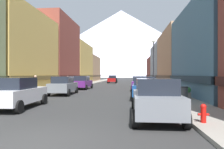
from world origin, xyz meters
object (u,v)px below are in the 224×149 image
Objects in this scene: car_right_0 at (155,99)px; car_driving_1 at (112,79)px; car_left_0 at (17,93)px; car_driving_0 at (112,79)px; potted_plant_1 at (188,93)px; streetlamp_right at (154,57)px; car_right_2 at (140,83)px; fire_hydrant_near at (203,113)px; trash_bin_right at (184,94)px; pedestrian_0 at (67,82)px; pedestrian_1 at (35,85)px; car_left_1 at (63,85)px; potted_plant_0 at (167,85)px; car_right_1 at (144,88)px; car_left_2 at (82,82)px.

car_driving_1 is at bearing 97.97° from car_right_0.
car_left_0 is 36.71m from car_driving_0.
car_right_0 is 4.99× the size of potted_plant_1.
streetlamp_right is at bearing -73.67° from car_driving_0.
car_right_2 reaches higher than fire_hydrant_near.
trash_bin_right is at bearing 82.13° from fire_hydrant_near.
pedestrian_0 is 0.92× the size of pedestrian_1.
car_left_1 is 4.79× the size of potted_plant_0.
car_left_0 is 1.02× the size of car_driving_0.
car_right_1 is 4.54× the size of trash_bin_right.
streetlamp_right is (1.55, 7.50, 3.09)m from car_right_1.
trash_bin_right is at bearing -76.88° from car_right_2.
car_right_1 is at bearing -80.19° from car_driving_0.
pedestrian_1 is (-10.05, -6.81, 0.06)m from car_right_2.
streetlamp_right reaches higher than pedestrian_1.
car_right_1 is 4.76× the size of potted_plant_0.
car_driving_0 reaches higher than fire_hydrant_near.
potted_plant_1 is 13.53m from pedestrian_1.
potted_plant_1 is at bearing -46.06° from car_left_2.
pedestrian_0 is at bearing 160.33° from streetlamp_right.
trash_bin_right is (10.15, 3.23, -0.26)m from car_left_0.
car_left_1 reaches higher than trash_bin_right.
potted_plant_1 is at bearing -74.95° from car_driving_0.
car_right_0 is 7.53m from potted_plant_1.
car_driving_0 is 4.98× the size of potted_plant_1.
car_left_0 is 10.65m from trash_bin_right.
car_left_0 is 2.77× the size of pedestrian_0.
car_left_2 is 2.54× the size of pedestrian_1.
car_left_1 is 10.78m from streetlamp_right.
car_right_0 is 15.46m from streetlamp_right.
car_driving_0 is (-5.40, 31.21, 0.00)m from car_right_1.
car_left_1 is 2.78× the size of pedestrian_0.
car_left_0 is 9.82m from fire_hydrant_near.
car_left_1 is 1.01× the size of car_right_1.
potted_plant_1 is 18.16m from pedestrian_0.
car_left_1 is 0.76× the size of streetlamp_right.
potted_plant_1 is at bearing -11.47° from pedestrian_1.
trash_bin_right reaches higher than potted_plant_1.
pedestrian_0 is (-4.65, -19.57, -0.01)m from car_driving_0.
car_left_0 is at bearing -90.00° from car_left_1.
trash_bin_right is (7.95, -33.42, -0.26)m from car_driving_0.
car_right_0 is 0.75× the size of streetlamp_right.
fire_hydrant_near is 0.40× the size of pedestrian_1.
car_right_2 is 4.55× the size of trash_bin_right.
streetlamp_right is at bearing 84.13° from car_right_0.
pedestrian_0 reaches higher than potted_plant_0.
pedestrian_0 is (-2.45, 17.07, -0.01)m from car_left_0.
car_driving_0 reaches higher than trash_bin_right.
pedestrian_1 is (-2.45, -0.77, 0.06)m from car_left_1.
car_left_1 is 4.57× the size of trash_bin_right.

